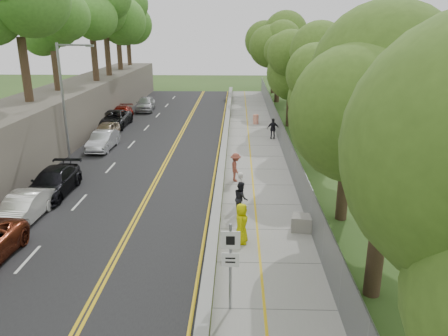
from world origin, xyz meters
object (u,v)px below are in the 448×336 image
streetlight (66,94)px  construction_barrel (256,119)px  person_far (273,129)px  painter_0 (241,224)px  concrete_block (303,223)px  car_1 (23,208)px  signpost (230,258)px

streetlight → construction_barrel: size_ratio=8.86×
person_far → painter_0: bearing=81.0°
concrete_block → car_1: 13.31m
streetlight → signpost: size_ratio=2.58×
construction_barrel → painter_0: bearing=-93.6°
painter_0 → person_far: bearing=-3.8°
signpost → person_far: signpost is taller
construction_barrel → concrete_block: (1.30, -22.99, -0.10)m
signpost → construction_barrel: size_ratio=3.43×
concrete_block → car_1: (-13.30, 0.54, 0.32)m
streetlight → person_far: streetlight is taller
painter_0 → streetlight: bearing=48.7°
construction_barrel → car_1: car_1 is taller
person_far → concrete_block: bearing=89.8°
painter_0 → construction_barrel: bearing=1.0°
painter_0 → car_1: bearing=84.6°
concrete_block → person_far: (-0.10, 17.15, 0.51)m
signpost → painter_0: (0.40, 4.70, -1.00)m
concrete_block → painter_0: 3.19m
painter_0 → person_far: painter_0 is taller
concrete_block → painter_0: bearing=-155.2°
car_1 → person_far: size_ratio=2.39×
signpost → painter_0: 4.82m
signpost → streetlight: bearing=124.1°
car_1 → painter_0: 10.62m
signpost → concrete_block: bearing=61.6°
painter_0 → signpost: bearing=179.8°
construction_barrel → car_1: bearing=-118.1°
streetlight → painter_0: bearing=-46.0°
signpost → person_far: size_ratio=1.80×
streetlight → person_far: size_ratio=4.64×
car_1 → person_far: 21.22m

